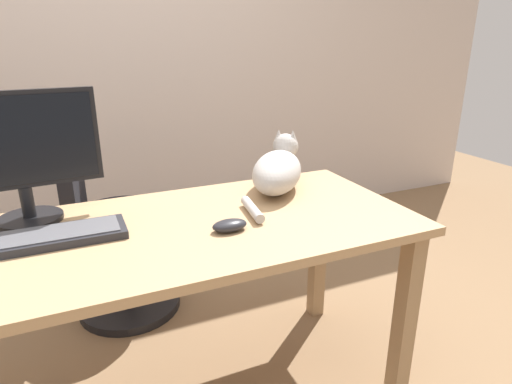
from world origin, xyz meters
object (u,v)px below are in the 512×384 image
Objects in this scene: keyboard at (47,238)px; monitor at (18,153)px; office_chair at (111,236)px; cat at (278,169)px; computer_mouse at (230,225)px.

monitor is at bearing 105.02° from keyboard.
office_chair is 1.80× the size of cat.
cat is (0.88, -0.04, -0.15)m from monitor.
keyboard is 4.00× the size of computer_mouse.
monitor reaches higher than office_chair.
computer_mouse is at bearing -15.54° from keyboard.
monitor is at bearing -119.92° from office_chair.
keyboard is 0.87× the size of cat.
keyboard is at bearing -108.37° from office_chair.
keyboard is 0.53m from computer_mouse.
monitor reaches higher than computer_mouse.
monitor is 1.09× the size of keyboard.
keyboard is (0.05, -0.19, -0.21)m from monitor.
office_chair reaches higher than cat.
monitor is at bearing 149.37° from computer_mouse.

